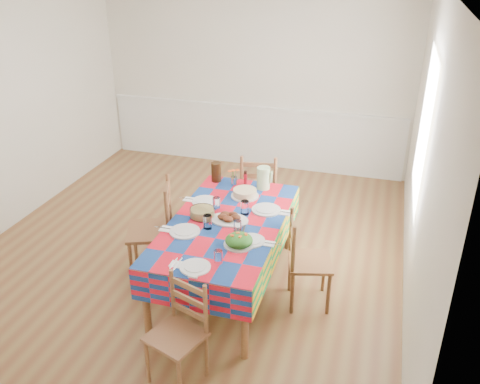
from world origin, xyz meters
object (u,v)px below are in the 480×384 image
(dining_table, at_px, (226,229))
(meat_platter, at_px, (229,218))
(chair_right, at_px, (305,261))
(tea_pitcher, at_px, (216,172))
(chair_far, at_px, (259,192))
(green_pitcher, at_px, (263,178))
(chair_left, at_px, (155,230))
(chair_near, at_px, (179,333))

(dining_table, xyz_separation_m, meat_platter, (0.02, 0.02, 0.11))
(meat_platter, xyz_separation_m, chair_right, (0.73, -0.03, -0.32))
(tea_pitcher, relative_size, chair_right, 0.23)
(chair_far, distance_m, chair_right, 1.41)
(green_pitcher, bearing_deg, chair_left, -139.55)
(tea_pitcher, bearing_deg, meat_platter, -63.51)
(dining_table, distance_m, green_pitcher, 0.82)
(meat_platter, xyz_separation_m, chair_far, (-0.01, 1.17, -0.28))
(chair_left, bearing_deg, chair_near, 10.65)
(green_pitcher, distance_m, chair_far, 0.57)
(dining_table, bearing_deg, tea_pitcher, 114.78)
(green_pitcher, bearing_deg, tea_pitcher, 176.22)
(chair_far, distance_m, chair_left, 1.39)
(tea_pitcher, bearing_deg, chair_near, -78.98)
(tea_pitcher, relative_size, chair_left, 0.21)
(green_pitcher, distance_m, chair_right, 1.08)
(meat_platter, xyz_separation_m, green_pitcher, (0.13, 0.77, 0.09))
(green_pitcher, relative_size, chair_right, 0.26)
(chair_left, bearing_deg, dining_table, 67.08)
(chair_near, xyz_separation_m, chair_far, (-0.01, 2.38, 0.06))
(dining_table, height_order, green_pitcher, green_pitcher)
(dining_table, height_order, chair_left, chair_left)
(meat_platter, relative_size, green_pitcher, 1.54)
(chair_near, xyz_separation_m, chair_right, (0.74, 1.18, 0.02))
(chair_near, relative_size, chair_far, 0.88)
(chair_left, distance_m, chair_right, 1.51)
(green_pitcher, bearing_deg, dining_table, -100.87)
(green_pitcher, distance_m, chair_near, 2.03)
(chair_far, xyz_separation_m, chair_right, (0.75, -1.20, -0.03))
(chair_near, bearing_deg, meat_platter, 109.04)
(tea_pitcher, distance_m, chair_near, 2.10)
(chair_near, distance_m, chair_left, 1.43)
(chair_left, bearing_deg, tea_pitcher, 133.59)
(green_pitcher, relative_size, chair_far, 0.24)
(meat_platter, height_order, chair_near, chair_near)
(chair_right, bearing_deg, chair_far, 17.15)
(dining_table, distance_m, chair_right, 0.78)
(chair_far, bearing_deg, chair_left, 48.17)
(dining_table, xyz_separation_m, chair_far, (0.01, 1.19, -0.18))
(meat_platter, distance_m, chair_right, 0.80)
(dining_table, xyz_separation_m, chair_near, (0.01, -1.19, -0.23))
(chair_right, bearing_deg, dining_table, 74.36)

